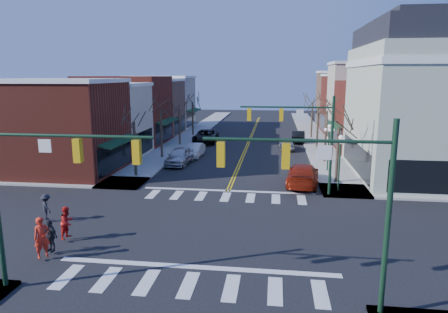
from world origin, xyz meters
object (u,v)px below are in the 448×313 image
(car_left_near, at_px, (180,156))
(car_right_near, at_px, (303,174))
(pedestrian_dark_a, at_px, (50,236))
(lamppost_midblock, at_px, (329,140))
(car_left_mid, at_px, (194,150))
(car_right_far, at_px, (298,136))
(car_left_far, at_px, (206,136))
(pedestrian_red_b, at_px, (67,222))
(victorian_corner, at_px, (433,99))
(lamppost_corner, at_px, (340,153))
(pedestrian_dark_b, at_px, (46,207))
(car_right_mid, at_px, (287,144))
(pedestrian_red_a, at_px, (42,238))

(car_left_near, distance_m, car_right_near, 12.99)
(car_right_near, distance_m, pedestrian_dark_a, 19.37)
(lamppost_midblock, xyz_separation_m, car_right_near, (-2.50, -4.78, -2.11))
(car_left_mid, relative_size, car_right_far, 0.93)
(car_left_far, xyz_separation_m, pedestrian_red_b, (-1.77, -31.81, 0.17))
(victorian_corner, distance_m, lamppost_corner, 10.89)
(lamppost_corner, bearing_deg, car_left_far, 123.44)
(car_left_near, xyz_separation_m, car_right_near, (11.51, -6.02, 0.01))
(lamppost_corner, xyz_separation_m, pedestrian_dark_a, (-15.50, -12.64, -2.01))
(pedestrian_dark_a, relative_size, pedestrian_dark_b, 1.02)
(victorian_corner, relative_size, lamppost_midblock, 3.29)
(car_left_mid, bearing_deg, car_left_far, 94.48)
(victorian_corner, relative_size, car_right_mid, 3.61)
(car_left_near, distance_m, pedestrian_dark_b, 16.83)
(car_left_near, relative_size, car_left_mid, 1.14)
(car_left_mid, bearing_deg, pedestrian_dark_a, -93.09)
(car_left_mid, distance_m, pedestrian_dark_a, 24.34)
(car_right_far, bearing_deg, lamppost_midblock, 98.75)
(car_left_far, relative_size, car_right_far, 1.30)
(car_left_near, xyz_separation_m, pedestrian_red_b, (-1.49, -18.77, 0.18))
(car_left_near, bearing_deg, car_right_mid, 44.38)
(car_left_mid, relative_size, pedestrian_dark_b, 2.77)
(car_left_near, bearing_deg, pedestrian_dark_b, -101.19)
(lamppost_corner, xyz_separation_m, pedestrian_red_a, (-15.50, -13.33, -1.83))
(lamppost_midblock, xyz_separation_m, pedestrian_red_b, (-15.50, -17.52, -1.94))
(lamppost_corner, height_order, pedestrian_red_b, lamppost_corner)
(victorian_corner, height_order, pedestrian_red_b, victorian_corner)
(victorian_corner, relative_size, lamppost_corner, 3.29)
(lamppost_midblock, bearing_deg, pedestrian_red_a, -128.01)
(car_right_near, distance_m, pedestrian_red_a, 19.89)
(lamppost_midblock, relative_size, pedestrian_dark_a, 2.71)
(car_left_mid, height_order, pedestrian_dark_b, pedestrian_dark_b)
(car_left_near, bearing_deg, car_right_near, -24.54)
(lamppost_midblock, xyz_separation_m, pedestrian_red_a, (-15.50, -19.83, -1.83))
(victorian_corner, bearing_deg, car_left_mid, 165.48)
(victorian_corner, bearing_deg, car_left_far, 146.12)
(car_right_mid, distance_m, pedestrian_red_b, 30.59)
(lamppost_midblock, height_order, car_right_mid, lamppost_midblock)
(car_right_mid, distance_m, car_right_far, 5.87)
(car_right_near, bearing_deg, car_left_mid, -36.22)
(car_left_near, relative_size, car_right_mid, 1.25)
(lamppost_corner, relative_size, pedestrian_red_b, 2.50)
(car_right_mid, bearing_deg, pedestrian_dark_b, 55.80)
(car_right_near, xyz_separation_m, pedestrian_dark_a, (-13.00, -14.36, 0.09))
(lamppost_midblock, bearing_deg, pedestrian_dark_a, -129.01)
(car_left_near, height_order, car_right_near, car_right_near)
(pedestrian_red_a, height_order, pedestrian_red_b, pedestrian_red_a)
(car_left_near, distance_m, pedestrian_red_a, 21.13)
(car_left_far, height_order, car_right_near, car_right_near)
(car_left_near, height_order, car_right_mid, car_left_near)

